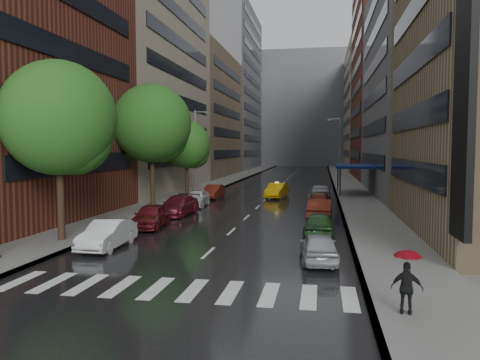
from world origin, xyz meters
name	(u,v)px	position (x,y,z in m)	size (l,w,h in m)	color
ground	(185,275)	(0.00, 0.00, 0.00)	(220.00, 220.00, 0.00)	gray
road	(283,183)	(0.00, 50.00, 0.01)	(14.00, 140.00, 0.01)	black
sidewalk_left	(223,182)	(-9.00, 50.00, 0.07)	(4.00, 140.00, 0.15)	gray
sidewalk_right	(346,183)	(9.00, 50.00, 0.07)	(4.00, 140.00, 0.15)	gray
crosswalk	(175,289)	(0.20, -2.00, 0.01)	(13.15, 2.80, 0.01)	silver
buildings_left	(199,83)	(-15.00, 58.79, 15.99)	(8.00, 108.00, 38.00)	maroon
buildings_right	(386,83)	(15.00, 56.70, 15.03)	(8.05, 109.10, 36.00)	#937A5B
building_far	(303,110)	(0.00, 118.00, 16.00)	(40.00, 14.00, 32.00)	slate
tree_near	(59,118)	(-8.60, 5.18, 6.80)	(6.23, 6.23, 9.92)	#382619
tree_mid	(152,124)	(-8.60, 19.32, 7.20)	(6.60, 6.60, 10.52)	#382619
tree_far	(186,145)	(-8.60, 29.46, 5.48)	(5.03, 5.03, 8.01)	#382619
taxi	(277,191)	(0.93, 29.83, 0.76)	(1.61, 4.63, 1.52)	yellow
parked_cars_left	(176,206)	(-5.40, 15.81, 0.75)	(2.46, 28.40, 1.56)	silver
parked_cars_right	(320,206)	(5.40, 17.51, 0.76)	(2.29, 29.13, 1.61)	#A2A5AB
ped_red_umbrella	(407,276)	(8.09, -3.62, 1.33)	(1.00, 0.82, 2.01)	black
street_lamp_left	(196,151)	(-7.72, 30.00, 4.89)	(1.74, 0.22, 9.00)	gray
street_lamp_right	(339,150)	(7.72, 45.00, 4.89)	(1.74, 0.22, 9.00)	gray
awning	(354,166)	(8.98, 35.00, 3.13)	(4.00, 8.00, 3.12)	navy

